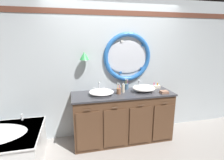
# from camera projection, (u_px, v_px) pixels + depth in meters

# --- Properties ---
(ground_plane) EXTENTS (14.00, 14.00, 0.00)m
(ground_plane) POSITION_uv_depth(u_px,v_px,m) (122.00, 146.00, 3.11)
(ground_plane) COLOR gray
(back_wall_assembly) EXTENTS (6.40, 0.26, 2.60)m
(back_wall_assembly) POSITION_uv_depth(u_px,v_px,m) (115.00, 68.00, 3.36)
(back_wall_assembly) COLOR silver
(back_wall_assembly) RESTS_ON ground_plane
(vanity_counter) EXTENTS (1.83, 0.65, 0.91)m
(vanity_counter) POSITION_uv_depth(u_px,v_px,m) (122.00, 116.00, 3.25)
(vanity_counter) COLOR brown
(vanity_counter) RESTS_ON ground_plane
(sink_basin_left) EXTENTS (0.43, 0.43, 0.10)m
(sink_basin_left) POSITION_uv_depth(u_px,v_px,m) (101.00, 92.00, 3.02)
(sink_basin_left) COLOR white
(sink_basin_left) RESTS_ON vanity_counter
(sink_basin_right) EXTENTS (0.41, 0.41, 0.14)m
(sink_basin_right) POSITION_uv_depth(u_px,v_px,m) (144.00, 88.00, 3.19)
(sink_basin_right) COLOR white
(sink_basin_right) RESTS_ON vanity_counter
(faucet_set_left) EXTENTS (0.23, 0.13, 0.17)m
(faucet_set_left) POSITION_uv_depth(u_px,v_px,m) (99.00, 87.00, 3.25)
(faucet_set_left) COLOR silver
(faucet_set_left) RESTS_ON vanity_counter
(faucet_set_right) EXTENTS (0.20, 0.12, 0.17)m
(faucet_set_right) POSITION_uv_depth(u_px,v_px,m) (139.00, 85.00, 3.43)
(faucet_set_right) COLOR silver
(faucet_set_right) RESTS_ON vanity_counter
(toothbrush_holder_left) EXTENTS (0.09, 0.09, 0.20)m
(toothbrush_holder_left) POSITION_uv_depth(u_px,v_px,m) (119.00, 91.00, 3.08)
(toothbrush_holder_left) COLOR #996647
(toothbrush_holder_left) RESTS_ON vanity_counter
(toothbrush_holder_right) EXTENTS (0.10, 0.10, 0.21)m
(toothbrush_holder_right) POSITION_uv_depth(u_px,v_px,m) (126.00, 86.00, 3.37)
(toothbrush_holder_right) COLOR slate
(toothbrush_holder_right) RESTS_ON vanity_counter
(soap_dispenser) EXTENTS (0.05, 0.06, 0.18)m
(soap_dispenser) POSITION_uv_depth(u_px,v_px,m) (123.00, 88.00, 3.17)
(soap_dispenser) COLOR #EFE5C6
(soap_dispenser) RESTS_ON vanity_counter
(folded_hand_towel) EXTENTS (0.14, 0.12, 0.05)m
(folded_hand_towel) POSITION_uv_depth(u_px,v_px,m) (164.00, 92.00, 3.11)
(folded_hand_towel) COLOR #936B56
(folded_hand_towel) RESTS_ON vanity_counter
(toiletry_basket) EXTENTS (0.17, 0.10, 0.12)m
(toiletry_basket) POSITION_uv_depth(u_px,v_px,m) (156.00, 87.00, 3.44)
(toiletry_basket) COLOR beige
(toiletry_basket) RESTS_ON vanity_counter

